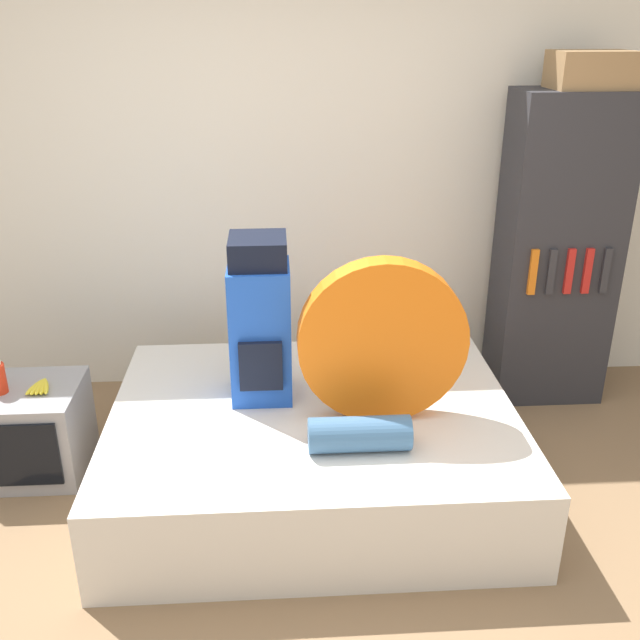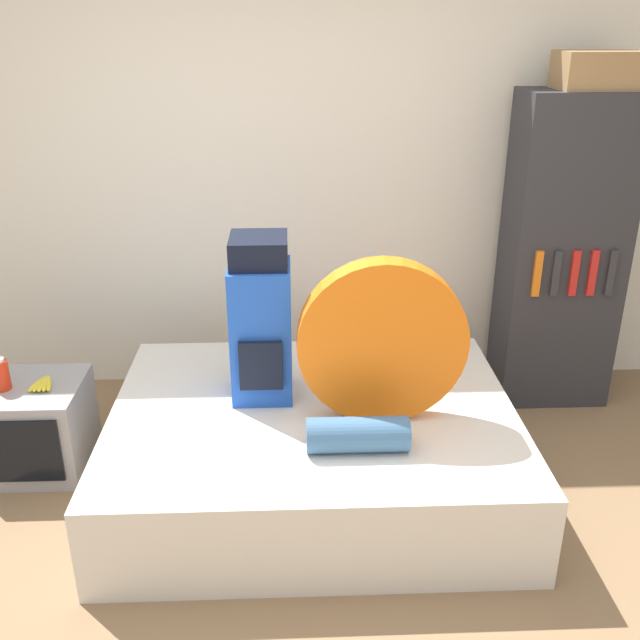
# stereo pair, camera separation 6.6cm
# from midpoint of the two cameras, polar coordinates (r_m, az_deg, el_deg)

# --- Properties ---
(ground_plane) EXTENTS (16.00, 16.00, 0.00)m
(ground_plane) POSITION_cam_midpoint_polar(r_m,az_deg,el_deg) (3.01, -2.26, -21.99)
(ground_plane) COLOR #846647
(wall_back) EXTENTS (8.00, 0.05, 2.60)m
(wall_back) POSITION_cam_midpoint_polar(r_m,az_deg,el_deg) (4.18, -3.30, 11.65)
(wall_back) COLOR silver
(wall_back) RESTS_ON ground_plane
(bed) EXTENTS (1.90, 1.50, 0.43)m
(bed) POSITION_cam_midpoint_polar(r_m,az_deg,el_deg) (3.50, -1.08, -10.08)
(bed) COLOR silver
(bed) RESTS_ON ground_plane
(backpack) EXTENTS (0.28, 0.33, 0.79)m
(backpack) POSITION_cam_midpoint_polar(r_m,az_deg,el_deg) (3.35, -5.37, -0.13)
(backpack) COLOR blue
(backpack) RESTS_ON bed
(tent_bag) EXTENTS (0.76, 0.12, 0.76)m
(tent_bag) POSITION_cam_midpoint_polar(r_m,az_deg,el_deg) (3.16, 4.42, -1.68)
(tent_bag) COLOR orange
(tent_bag) RESTS_ON bed
(sleeping_roll) EXTENTS (0.43, 0.15, 0.15)m
(sleeping_roll) POSITION_cam_midpoint_polar(r_m,az_deg,el_deg) (3.05, 2.56, -9.11)
(sleeping_roll) COLOR #3D668E
(sleeping_roll) RESTS_ON bed
(television) EXTENTS (0.50, 0.50, 0.46)m
(television) POSITION_cam_midpoint_polar(r_m,az_deg,el_deg) (3.88, -22.48, -8.12)
(television) COLOR #939399
(television) RESTS_ON ground_plane
(banana_bunch) EXTENTS (0.12, 0.17, 0.03)m
(banana_bunch) POSITION_cam_midpoint_polar(r_m,az_deg,el_deg) (3.74, -21.92, -4.96)
(banana_bunch) COLOR yellow
(banana_bunch) RESTS_ON television
(bookshelf) EXTENTS (0.63, 0.40, 1.78)m
(bookshelf) POSITION_cam_midpoint_polar(r_m,az_deg,el_deg) (4.28, 18.00, 5.17)
(bookshelf) COLOR #2D2D33
(bookshelf) RESTS_ON ground_plane
(cardboard_box) EXTENTS (0.40, 0.29, 0.19)m
(cardboard_box) POSITION_cam_midpoint_polar(r_m,az_deg,el_deg) (4.11, 20.45, 18.25)
(cardboard_box) COLOR #99754C
(cardboard_box) RESTS_ON bookshelf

